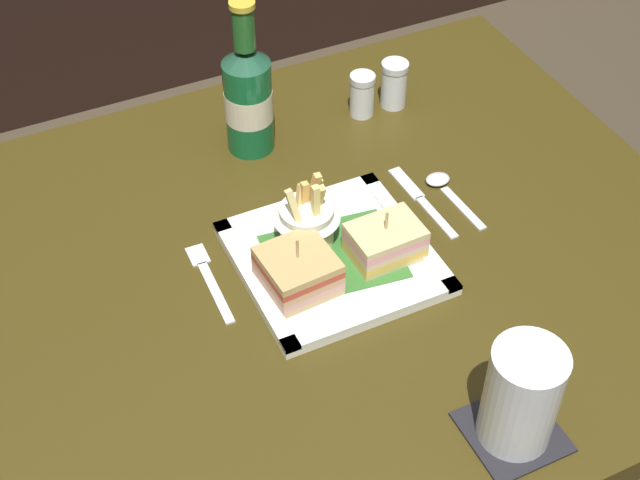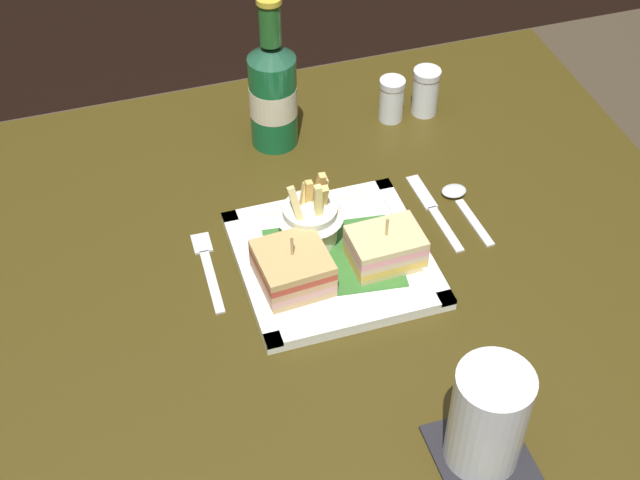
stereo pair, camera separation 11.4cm
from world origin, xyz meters
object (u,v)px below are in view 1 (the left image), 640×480
Objects in this scene: sandwich_half_right at (385,241)px; fries_cup at (307,218)px; dining_table at (307,314)px; water_glass at (520,401)px; sandwich_half_left at (298,271)px; beer_bottle at (248,96)px; fork at (209,278)px; spoon at (444,187)px; salt_shaker at (362,97)px; knife at (420,199)px; square_plate at (333,258)px; pepper_shaker at (394,87)px.

sandwich_half_right is 0.90× the size of fries_cup.
sandwich_half_right is (0.09, -0.04, 0.14)m from dining_table.
sandwich_half_right is 0.10m from fries_cup.
water_glass is at bearing -89.70° from sandwich_half_right.
beer_bottle is (0.06, 0.29, 0.05)m from sandwich_half_left.
sandwich_half_right is at bearing -16.88° from fork.
spoon is at bearing -44.92° from beer_bottle.
spoon is 0.21m from salt_shaker.
dining_table is 10.33× the size of fries_cup.
salt_shaker is (0.21, 0.25, 0.13)m from dining_table.
dining_table is 6.62× the size of knife.
water_glass reaches higher than square_plate.
pepper_shaker reaches higher than square_plate.
fries_cup is (-0.02, 0.04, 0.04)m from square_plate.
sandwich_half_left reaches higher than square_plate.
fork is (-0.12, 0.03, 0.10)m from dining_table.
fries_cup reaches higher than pepper_shaker.
fork is at bearing -149.79° from pepper_shaker.
sandwich_half_right reaches higher than dining_table.
beer_bottle is 1.48× the size of knife.
sandwich_half_left is 0.38× the size of beer_bottle.
pepper_shaker is at bearing 0.12° from beer_bottle.
dining_table is 0.16m from fork.
sandwich_half_right is at bearing -111.93° from salt_shaker.
beer_bottle is 0.30m from spoon.
dining_table is at bearing -12.18° from fork.
square_plate is 1.01× the size of beer_bottle.
beer_bottle is (-0.00, 0.27, 0.08)m from square_plate.
spoon is 1.81× the size of salt_shaker.
water_glass is 0.40m from spoon.
knife is (0.10, 0.08, -0.03)m from sandwich_half_right.
sandwich_half_right is 1.33× the size of salt_shaker.
salt_shaker is (0.18, 0.27, 0.02)m from square_plate.
fork is 1.93× the size of pepper_shaker.
pepper_shaker is (0.03, 0.21, 0.03)m from spoon.
beer_bottle is at bearing 86.62° from fries_cup.
fries_cup is 0.19m from knife.
beer_bottle is at bearing 135.08° from spoon.
knife is (0.32, 0.01, 0.00)m from fork.
fork is at bearing 167.82° from dining_table.
fork is at bearing 121.41° from water_glass.
salt_shaker is at bearing 48.96° from fries_cup.
dining_table is 8.23× the size of water_glass.
square_plate is 3.45× the size of salt_shaker.
beer_bottle is (0.01, 0.22, 0.04)m from fries_cup.
square_plate is 0.28m from beer_bottle.
beer_bottle is at bearing 90.97° from square_plate.
sandwich_half_left is 0.71× the size of water_glass.
sandwich_half_left is 1.32× the size of salt_shaker.
fries_cup is 0.15m from fork.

